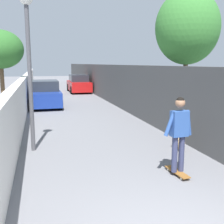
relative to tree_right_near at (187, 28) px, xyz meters
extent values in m
plane|color=slate|center=(6.50, 3.94, -3.94)|extent=(80.00, 80.00, 0.00)
cube|color=silver|center=(4.50, 6.64, -3.04)|extent=(48.00, 0.30, 1.79)
cube|color=#4C4C4C|center=(4.50, 1.25, -2.71)|extent=(48.00, 0.30, 2.45)
cylinder|color=brown|center=(0.00, 0.00, -2.35)|extent=(0.18, 0.18, 3.19)
ellipsoid|color=#387A33|center=(0.00, 0.00, 0.01)|extent=(2.55, 2.55, 2.94)
cylinder|color=brown|center=(5.50, 7.72, -2.67)|extent=(0.22, 0.22, 2.54)
ellipsoid|color=#2D6628|center=(5.50, 7.72, -0.68)|extent=(2.41, 2.41, 2.02)
cylinder|color=#4C4C51|center=(-2.11, 6.09, -1.87)|extent=(0.12, 0.12, 4.13)
cube|color=brown|center=(-4.87, 2.84, -3.87)|extent=(0.81, 0.26, 0.02)
cylinder|color=beige|center=(-4.60, 2.94, -3.91)|extent=(0.06, 0.03, 0.06)
cylinder|color=beige|center=(-4.59, 2.80, -3.91)|extent=(0.06, 0.03, 0.06)
cylinder|color=beige|center=(-5.16, 2.89, -3.91)|extent=(0.06, 0.03, 0.06)
cylinder|color=beige|center=(-5.15, 2.75, -3.91)|extent=(0.06, 0.03, 0.06)
cylinder|color=#333859|center=(-4.88, 2.93, -3.43)|extent=(0.14, 0.14, 0.84)
cylinder|color=#333859|center=(-4.86, 2.75, -3.43)|extent=(0.14, 0.14, 0.84)
cube|color=#2D5199|center=(-4.87, 2.84, -2.73)|extent=(0.25, 0.40, 0.58)
cylinder|color=#2D5199|center=(-4.89, 3.08, -2.71)|extent=(0.11, 0.29, 0.58)
cylinder|color=#2D5199|center=(-4.85, 2.60, -2.72)|extent=(0.10, 0.18, 0.59)
sphere|color=#9E7051|center=(-4.87, 2.84, -2.26)|extent=(0.22, 0.22, 0.22)
sphere|color=black|center=(-4.87, 2.84, -2.22)|extent=(0.19, 0.19, 0.19)
ellipsoid|color=tan|center=(-3.23, 1.91, -3.67)|extent=(0.36, 0.25, 0.22)
sphere|color=tan|center=(-3.00, 1.93, -3.60)|extent=(0.15, 0.15, 0.15)
cone|color=black|center=(-3.00, 1.97, -3.52)|extent=(0.05, 0.05, 0.06)
cone|color=black|center=(-3.00, 1.89, -3.52)|extent=(0.05, 0.05, 0.06)
cylinder|color=tan|center=(-3.13, 1.98, -3.85)|extent=(0.04, 0.04, 0.18)
cylinder|color=tan|center=(-3.12, 1.86, -3.85)|extent=(0.04, 0.04, 0.18)
cylinder|color=tan|center=(-3.34, 1.97, -3.85)|extent=(0.04, 0.04, 0.18)
cylinder|color=tan|center=(-3.33, 1.85, -3.85)|extent=(0.04, 0.04, 0.18)
cylinder|color=tan|center=(-3.45, 1.90, -3.59)|extent=(0.14, 0.04, 0.13)
cylinder|color=black|center=(-4.05, 2.38, -3.21)|extent=(1.65, 0.94, 0.66)
cube|color=navy|center=(6.58, 5.49, -3.38)|extent=(4.12, 1.70, 0.80)
cube|color=#262B33|center=(6.58, 5.49, -2.70)|extent=(2.14, 1.50, 0.60)
cylinder|color=black|center=(7.86, 6.28, -3.62)|extent=(0.64, 0.22, 0.64)
cylinder|color=black|center=(7.86, 4.70, -3.62)|extent=(0.64, 0.22, 0.64)
cylinder|color=black|center=(5.31, 6.28, -3.62)|extent=(0.64, 0.22, 0.64)
cylinder|color=black|center=(5.31, 4.70, -3.62)|extent=(0.64, 0.22, 0.64)
cube|color=#B71414|center=(14.29, 2.40, -3.38)|extent=(4.25, 1.70, 0.80)
cube|color=#262B33|center=(14.29, 2.40, -2.70)|extent=(2.21, 1.50, 0.60)
cylinder|color=black|center=(15.60, 3.19, -3.62)|extent=(0.64, 0.22, 0.64)
cylinder|color=black|center=(15.60, 1.61, -3.62)|extent=(0.64, 0.22, 0.64)
cylinder|color=black|center=(12.97, 3.19, -3.62)|extent=(0.64, 0.22, 0.64)
cylinder|color=black|center=(12.97, 1.61, -3.62)|extent=(0.64, 0.22, 0.64)
camera|label=1|loc=(-10.36, 5.86, -1.39)|focal=44.56mm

